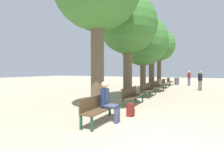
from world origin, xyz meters
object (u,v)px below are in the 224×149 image
object	(u,v)px
bench_row_4	(165,83)
bench_row_5	(169,81)
tree_row_1	(128,25)
tree_row_2	(143,41)
bench_row_2	(148,89)
trash_bin	(177,81)
bench_row_0	(100,106)
tree_row_4	(159,46)
bench_row_3	(158,85)
pedestrian_mid	(200,79)
backpack	(131,110)
bench_row_1	(132,95)
pedestrian_near	(189,77)
tree_row_3	(152,42)
person_seated	(108,100)

from	to	relation	value
bench_row_4	bench_row_5	bearing A→B (deg)	90.00
tree_row_1	bench_row_4	bearing A→B (deg)	83.16
tree_row_2	bench_row_2	bearing A→B (deg)	-64.56
bench_row_4	trash_bin	distance (m)	4.41
bench_row_0	tree_row_4	bearing A→B (deg)	93.63
bench_row_3	pedestrian_mid	size ratio (longest dim) A/B	1.16
tree_row_1	backpack	size ratio (longest dim) A/B	13.07
bench_row_1	pedestrian_near	size ratio (longest dim) A/B	1.15
tree_row_3	pedestrian_mid	distance (m)	5.18
bench_row_5	pedestrian_near	xyz separation A→B (m)	(1.98, 0.77, 0.43)
bench_row_3	bench_row_5	size ratio (longest dim) A/B	1.00
tree_row_3	pedestrian_mid	size ratio (longest dim) A/B	3.55
bench_row_4	bench_row_5	size ratio (longest dim) A/B	1.00
tree_row_4	backpack	bearing A→B (deg)	-83.22
person_seated	backpack	size ratio (longest dim) A/B	2.82
bench_row_3	person_seated	xyz separation A→B (m)	(0.23, -9.14, 0.19)
bench_row_1	tree_row_3	xyz separation A→B (m)	(-0.90, 7.75, 3.75)
bench_row_2	bench_row_3	bearing A→B (deg)	90.00
bench_row_2	tree_row_2	world-z (taller)	tree_row_2
tree_row_4	bench_row_2	bearing A→B (deg)	-83.58
bench_row_5	bench_row_3	bearing A→B (deg)	-90.00
pedestrian_mid	trash_bin	distance (m)	5.93
pedestrian_near	bench_row_5	bearing A→B (deg)	-158.67
trash_bin	bench_row_5	bearing A→B (deg)	-117.40
tree_row_1	bench_row_5	bearing A→B (deg)	85.14
tree_row_3	person_seated	size ratio (longest dim) A/B	4.35
backpack	tree_row_1	bearing A→B (deg)	112.72
tree_row_2	tree_row_3	bearing A→B (deg)	90.00
bench_row_0	tree_row_3	xyz separation A→B (m)	(-0.90, 10.85, 3.75)
tree_row_1	pedestrian_mid	size ratio (longest dim) A/B	3.79
bench_row_1	pedestrian_near	bearing A→B (deg)	81.43
bench_row_4	backpack	world-z (taller)	bench_row_4
bench_row_2	pedestrian_near	xyz separation A→B (m)	(1.98, 10.06, 0.43)
bench_row_3	trash_bin	world-z (taller)	bench_row_3
bench_row_4	tree_row_2	size ratio (longest dim) A/B	0.32
tree_row_2	trash_bin	xyz separation A→B (m)	(1.56, 8.65, -3.51)
bench_row_3	backpack	xyz separation A→B (m)	(0.65, -8.16, -0.28)
bench_row_1	bench_row_3	world-z (taller)	same
bench_row_0	bench_row_2	world-z (taller)	same
bench_row_1	bench_row_0	bearing A→B (deg)	-90.00
bench_row_5	trash_bin	size ratio (longest dim) A/B	2.31
tree_row_4	pedestrian_mid	bearing A→B (deg)	-36.18
tree_row_3	trash_bin	xyz separation A→B (m)	(1.56, 5.89, -3.85)
pedestrian_mid	bench_row_5	bearing A→B (deg)	126.29
tree_row_4	tree_row_2	bearing A→B (deg)	-90.00
bench_row_1	bench_row_5	bearing A→B (deg)	90.00
bench_row_4	backpack	distance (m)	11.28
person_seated	trash_bin	xyz separation A→B (m)	(0.42, 16.59, -0.29)
bench_row_3	tree_row_2	distance (m)	3.72
tree_row_1	trash_bin	size ratio (longest dim) A/B	7.55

